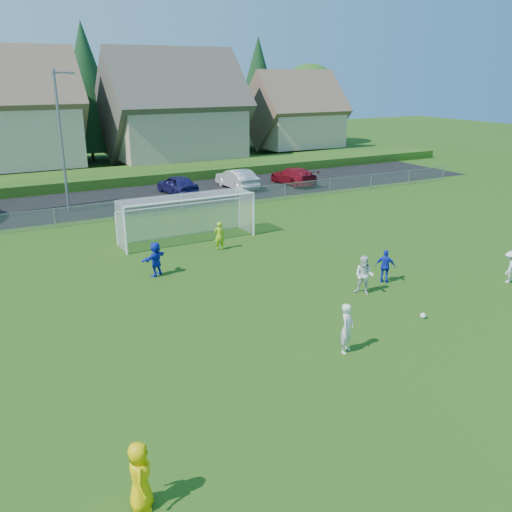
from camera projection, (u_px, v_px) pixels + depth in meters
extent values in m
plane|color=#193D0C|center=(380.00, 372.00, 16.66)|extent=(160.00, 160.00, 0.00)
plane|color=black|center=(129.00, 199.00, 39.56)|extent=(60.00, 60.00, 0.00)
cube|color=#1E420F|center=(104.00, 178.00, 45.68)|extent=(70.00, 6.00, 0.80)
sphere|color=white|center=(423.00, 316.00, 20.27)|extent=(0.22, 0.22, 0.22)
imported|color=#EEC204|center=(140.00, 476.00, 11.20)|extent=(0.71, 0.89, 1.59)
imported|color=silver|center=(347.00, 328.00, 17.61)|extent=(0.74, 0.68, 1.70)
imported|color=silver|center=(364.00, 275.00, 22.29)|extent=(0.97, 1.02, 1.66)
imported|color=silver|center=(510.00, 267.00, 23.62)|extent=(1.06, 0.89, 1.43)
imported|color=#1428BD|center=(385.00, 266.00, 23.59)|extent=(0.84, 0.90, 1.49)
imported|color=#1428BD|center=(156.00, 259.00, 24.39)|extent=(1.49, 1.17, 1.58)
imported|color=#A2CE18|center=(219.00, 236.00, 28.03)|extent=(0.62, 0.50, 1.50)
imported|color=#19164F|center=(177.00, 185.00, 41.14)|extent=(2.23, 4.46, 1.46)
imported|color=#AFAFAF|center=(237.00, 179.00, 43.14)|extent=(1.74, 4.73, 1.55)
imported|color=maroon|center=(293.00, 176.00, 44.75)|extent=(2.16, 4.95, 1.42)
cylinder|color=white|center=(125.00, 231.00, 27.11)|extent=(0.12, 0.12, 2.44)
cylinder|color=white|center=(254.00, 214.00, 30.41)|extent=(0.12, 0.12, 2.44)
cylinder|color=white|center=(192.00, 200.00, 28.37)|extent=(7.30, 0.12, 0.12)
cylinder|color=white|center=(117.00, 229.00, 28.71)|extent=(0.08, 0.08, 1.80)
cylinder|color=white|center=(239.00, 213.00, 32.01)|extent=(0.08, 0.08, 1.80)
cylinder|color=white|center=(181.00, 205.00, 30.08)|extent=(7.30, 0.08, 0.08)
cube|color=silver|center=(181.00, 221.00, 30.36)|extent=(7.30, 0.02, 1.80)
cube|color=silver|center=(121.00, 227.00, 27.86)|extent=(0.02, 1.80, 2.44)
cube|color=silver|center=(246.00, 211.00, 31.16)|extent=(0.02, 1.80, 2.44)
cube|color=silver|center=(186.00, 197.00, 29.12)|extent=(7.30, 1.80, 0.02)
cube|color=gray|center=(152.00, 198.00, 34.61)|extent=(52.00, 0.03, 0.03)
cube|color=gray|center=(152.00, 207.00, 34.79)|extent=(52.00, 0.02, 1.14)
cylinder|color=gray|center=(152.00, 207.00, 34.79)|extent=(0.06, 0.06, 1.20)
cylinder|color=gray|center=(444.00, 173.00, 46.55)|extent=(0.06, 0.06, 1.20)
cylinder|color=slate|center=(61.00, 143.00, 34.84)|extent=(0.18, 0.18, 9.00)
cylinder|color=slate|center=(62.00, 72.00, 33.70)|extent=(1.20, 0.12, 0.12)
cube|color=slate|center=(72.00, 73.00, 33.98)|extent=(0.36, 0.18, 0.12)
cube|color=#C6B58E|center=(12.00, 134.00, 48.63)|extent=(11.00, 9.00, 5.50)
cube|color=tan|center=(174.00, 130.00, 54.66)|extent=(12.00, 10.00, 5.00)
pyramid|color=#4C473F|center=(170.00, 45.00, 52.10)|extent=(13.20, 11.00, 5.52)
cube|color=tan|center=(294.00, 128.00, 62.43)|extent=(9.00, 8.00, 4.00)
pyramid|color=brown|center=(295.00, 69.00, 60.39)|extent=(9.90, 8.80, 4.41)
cylinder|color=#382616|center=(93.00, 155.00, 57.35)|extent=(0.30, 0.30, 1.20)
cone|color=#143819|center=(86.00, 86.00, 55.15)|extent=(7.28, 7.28, 12.60)
cylinder|color=#382616|center=(175.00, 135.00, 63.10)|extent=(0.36, 0.36, 3.96)
sphere|color=#2B5B19|center=(173.00, 91.00, 61.55)|extent=(8.36, 8.36, 8.36)
cylinder|color=#382616|center=(258.00, 144.00, 66.39)|extent=(0.30, 0.30, 1.20)
cone|color=#143819|center=(258.00, 89.00, 64.34)|extent=(6.76, 6.76, 11.70)
cylinder|color=#382616|center=(308.00, 130.00, 70.46)|extent=(0.36, 0.36, 3.60)
sphere|color=#2B5B19|center=(309.00, 95.00, 69.06)|extent=(7.60, 7.60, 7.60)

